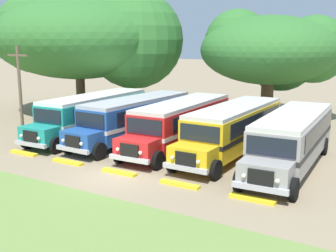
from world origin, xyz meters
TOP-DOWN VIEW (x-y plane):
  - ground_plane at (0.00, 0.00)m, footprint 220.00×220.00m
  - foreground_grass_strip at (0.00, -6.43)m, footprint 80.00×8.34m
  - parked_bus_slot_0 at (-6.84, 6.50)m, footprint 2.98×10.88m
  - parked_bus_slot_1 at (-3.46, 6.86)m, footprint 3.02×10.88m
  - parked_bus_slot_2 at (-0.03, 6.95)m, footprint 2.97×10.88m
  - parked_bus_slot_3 at (3.43, 7.05)m, footprint 2.77×10.85m
  - parked_bus_slot_4 at (7.08, 6.24)m, footprint 3.07×10.89m
  - curb_wheelstop_0 at (-7.01, 0.52)m, footprint 2.00×0.36m
  - curb_wheelstop_1 at (-3.51, 0.52)m, footprint 2.00×0.36m
  - curb_wheelstop_2 at (0.00, 0.52)m, footprint 2.00×0.36m
  - curb_wheelstop_3 at (3.51, 0.52)m, footprint 2.00×0.36m
  - curb_wheelstop_4 at (7.01, 0.52)m, footprint 2.00×0.36m
  - broad_shade_tree at (1.91, 19.05)m, footprint 11.45×12.40m
  - secondary_tree at (-13.68, 14.70)m, footprint 16.76×16.97m
  - utility_pole at (-9.54, 2.67)m, footprint 1.80×0.20m

SIDE VIEW (x-z plane):
  - ground_plane at x=0.00m, z-range 0.00..0.00m
  - foreground_grass_strip at x=0.00m, z-range 0.00..0.01m
  - curb_wheelstop_0 at x=-7.01m, z-range 0.00..0.15m
  - curb_wheelstop_1 at x=-3.51m, z-range 0.00..0.15m
  - curb_wheelstop_2 at x=0.00m, z-range 0.00..0.15m
  - curb_wheelstop_3 at x=3.51m, z-range 0.00..0.15m
  - curb_wheelstop_4 at x=7.01m, z-range 0.00..0.15m
  - parked_bus_slot_0 at x=-6.84m, z-range 0.17..2.99m
  - parked_bus_slot_1 at x=-3.46m, z-range 0.17..2.99m
  - parked_bus_slot_2 at x=-0.03m, z-range 0.17..2.99m
  - parked_bus_slot_3 at x=3.43m, z-range 0.17..2.99m
  - parked_bus_slot_4 at x=7.08m, z-range 0.17..2.99m
  - utility_pole at x=-9.54m, z-range 0.24..6.48m
  - broad_shade_tree at x=1.91m, z-range 1.23..10.30m
  - secondary_tree at x=-13.68m, z-range 0.76..13.10m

